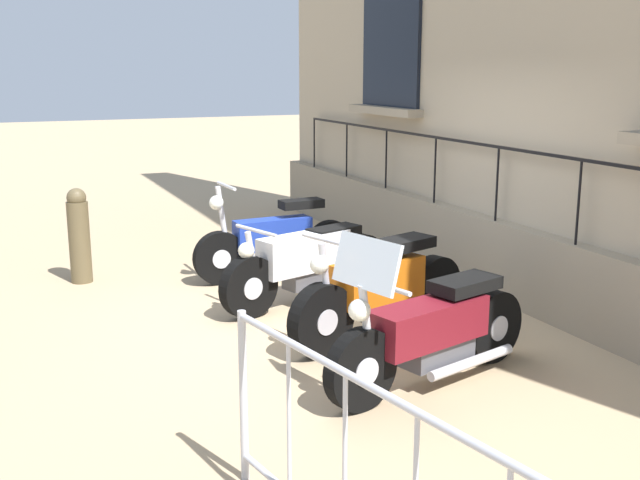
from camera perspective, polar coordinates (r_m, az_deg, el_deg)
name	(u,v)px	position (r m, az deg, el deg)	size (l,w,h in m)	color
ground_plane	(326,319)	(7.44, 0.48, -5.97)	(60.00, 60.00, 0.00)	tan
motorcycle_blue	(276,242)	(8.83, -3.33, -0.14)	(2.01, 0.55, 1.13)	black
motorcycle_white	(308,263)	(7.85, -0.94, -1.75)	(2.07, 0.89, 0.87)	black
motorcycle_orange	(381,292)	(6.87, 4.60, -3.89)	(2.03, 0.91, 1.00)	black
motorcycle_maroon	(431,332)	(5.91, 8.31, -6.81)	(2.03, 0.85, 1.26)	black
bollard	(79,235)	(8.99, -17.60, 0.34)	(0.24, 0.24, 1.08)	brown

